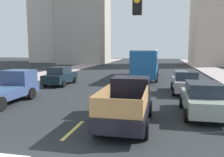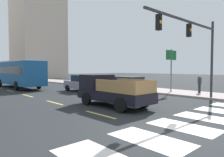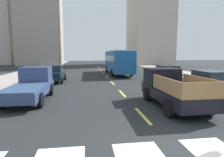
# 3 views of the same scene
# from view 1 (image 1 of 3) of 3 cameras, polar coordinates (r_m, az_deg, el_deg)

# --- Properties ---
(sidewalk_left) EXTENTS (3.98, 110.00, 0.15)m
(sidewalk_left) POSITION_cam_1_polar(r_m,az_deg,el_deg) (27.53, -20.96, -0.17)
(sidewalk_left) COLOR #A39492
(sidewalk_left) RESTS_ON ground
(lane_dash_0) EXTENTS (0.16, 2.40, 0.01)m
(lane_dash_0) POSITION_cam_1_polar(r_m,az_deg,el_deg) (10.18, -9.43, -12.27)
(lane_dash_0) COLOR #D5C254
(lane_dash_0) RESTS_ON ground
(lane_dash_1) EXTENTS (0.16, 2.40, 0.01)m
(lane_dash_1) POSITION_cam_1_polar(r_m,az_deg,el_deg) (14.76, -2.36, -6.03)
(lane_dash_1) COLOR #D5C254
(lane_dash_1) RESTS_ON ground
(lane_dash_2) EXTENTS (0.16, 2.40, 0.01)m
(lane_dash_2) POSITION_cam_1_polar(r_m,az_deg,el_deg) (19.55, 1.24, -2.75)
(lane_dash_2) COLOR #D5C254
(lane_dash_2) RESTS_ON ground
(lane_dash_3) EXTENTS (0.16, 2.40, 0.01)m
(lane_dash_3) POSITION_cam_1_polar(r_m,az_deg,el_deg) (24.42, 3.41, -0.76)
(lane_dash_3) COLOR #D5C254
(lane_dash_3) RESTS_ON ground
(lane_dash_4) EXTENTS (0.16, 2.40, 0.01)m
(lane_dash_4) POSITION_cam_1_polar(r_m,az_deg,el_deg) (29.34, 4.85, 0.57)
(lane_dash_4) COLOR #D5C254
(lane_dash_4) RESTS_ON ground
(lane_dash_5) EXTENTS (0.16, 2.40, 0.01)m
(lane_dash_5) POSITION_cam_1_polar(r_m,az_deg,el_deg) (34.28, 5.87, 1.51)
(lane_dash_5) COLOR #D5C254
(lane_dash_5) RESTS_ON ground
(lane_dash_6) EXTENTS (0.16, 2.40, 0.01)m
(lane_dash_6) POSITION_cam_1_polar(r_m,az_deg,el_deg) (39.23, 6.64, 2.22)
(lane_dash_6) COLOR #D5C254
(lane_dash_6) RESTS_ON ground
(lane_dash_7) EXTENTS (0.16, 2.40, 0.01)m
(lane_dash_7) POSITION_cam_1_polar(r_m,az_deg,el_deg) (44.20, 7.24, 2.76)
(lane_dash_7) COLOR #D5C254
(lane_dash_7) RESTS_ON ground
(pickup_stakebed) EXTENTS (2.18, 5.20, 1.96)m
(pickup_stakebed) POSITION_cam_1_polar(r_m,az_deg,el_deg) (10.91, 3.82, -5.76)
(pickup_stakebed) COLOR black
(pickup_stakebed) RESTS_ON ground
(pickup_dark) EXTENTS (2.18, 5.20, 1.96)m
(pickup_dark) POSITION_cam_1_polar(r_m,az_deg,el_deg) (16.27, -24.02, -2.12)
(pickup_dark) COLOR navy
(pickup_dark) RESTS_ON ground
(city_bus) EXTENTS (2.72, 10.80, 3.32)m
(city_bus) POSITION_cam_1_polar(r_m,az_deg,el_deg) (27.14, 8.41, 4.11)
(city_bus) COLOR #1D5792
(city_bus) RESTS_ON ground
(sedan_near_left) EXTENTS (2.02, 4.40, 1.72)m
(sedan_near_left) POSITION_cam_1_polar(r_m,az_deg,el_deg) (18.77, 17.50, -0.85)
(sedan_near_left) COLOR gray
(sedan_near_left) RESTS_ON ground
(sedan_far) EXTENTS (2.02, 4.40, 1.72)m
(sedan_far) POSITION_cam_1_polar(r_m,az_deg,el_deg) (22.61, -12.57, 0.63)
(sedan_far) COLOR black
(sedan_far) RESTS_ON ground
(sedan_mid) EXTENTS (2.02, 4.40, 1.72)m
(sedan_mid) POSITION_cam_1_polar(r_m,az_deg,el_deg) (12.78, 21.32, -4.68)
(sedan_mid) COLOR gray
(sedan_mid) RESTS_ON ground
(block_mid_right) EXTENTS (7.03, 10.78, 23.11)m
(block_mid_right) POSITION_cam_1_polar(r_m,az_deg,el_deg) (65.56, -14.89, 14.13)
(block_mid_right) COLOR beige
(block_mid_right) RESTS_ON ground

